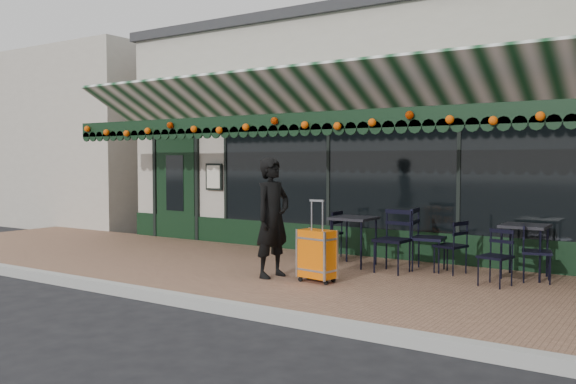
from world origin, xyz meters
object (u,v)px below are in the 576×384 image
Objects in this scene: chair_a_front at (495,257)px; chair_a_right at (537,253)px; chair_a_left at (450,247)px; chair_b_front at (392,241)px; cafe_table_a at (525,230)px; woman at (273,218)px; chair_b_left at (328,234)px; cafe_table_b at (354,222)px; suitcase at (317,255)px; chair_b_right at (429,239)px.

chair_a_right is at bearing 69.63° from chair_a_front.
chair_a_left is 0.86m from chair_b_front.
chair_a_right is at bearing -46.21° from cafe_table_a.
chair_a_right is 0.73m from chair_a_front.
chair_a_right is (1.21, 0.03, 0.00)m from chair_a_left.
woman reaches higher than chair_a_right.
woman is 2.01m from chair_b_left.
suitcase is at bearing -83.00° from cafe_table_b.
chair_b_right is at bearing -171.38° from cafe_table_a.
suitcase is 1.38m from chair_b_front.
chair_b_right is (-1.57, 0.01, 0.08)m from chair_a_right.
chair_a_right is at bearing 84.51° from chair_b_left.
chair_b_left reaches higher than chair_a_right.
chair_b_left is (-3.05, 0.83, 0.03)m from chair_a_front.
suitcase is 1.51m from cafe_table_b.
suitcase is 1.47× the size of cafe_table_a.
cafe_table_b is at bearing 56.21° from chair_b_left.
cafe_table_a is (3.06, 1.94, -0.17)m from woman.
chair_a_front is at bearing 133.17° from chair_a_right.
suitcase is at bearing -139.00° from chair_a_front.
chair_b_front is (-0.76, -0.41, 0.08)m from chair_a_left.
chair_a_front is at bearing 73.06° from chair_b_left.
chair_b_left is (-0.73, 0.46, -0.29)m from cafe_table_b.
suitcase is at bearing -140.72° from cafe_table_a.
cafe_table_b is (-2.52, -0.45, 0.01)m from cafe_table_a.
woman reaches higher than chair_b_front.
suitcase is 1.37× the size of chair_b_left.
chair_a_left is at bearing 7.33° from cafe_table_b.
cafe_table_a is 1.39m from chair_b_right.
chair_a_right is 3.47m from chair_b_left.
cafe_table_a is at bearing 120.66° from chair_a_left.
chair_a_front is (2.86, 1.12, -0.48)m from woman.
chair_b_left reaches higher than cafe_table_a.
cafe_table_a is 0.80× the size of chair_b_front.
woman is at bearing -147.61° from cafe_table_a.
chair_a_front is 1.32m from chair_b_right.
suitcase is at bearing 142.52° from chair_b_right.
chair_a_right is at bearing -98.13° from chair_b_right.
cafe_table_a is 0.98× the size of cafe_table_b.
chair_b_front is (-1.56, 0.16, 0.09)m from chair_a_front.
chair_a_front is at bearing -2.87° from chair_b_front.
chair_b_front is at bearing 64.03° from chair_b_left.
woman is 2.08× the size of chair_b_left.
chair_b_front is (-1.76, -0.66, -0.21)m from cafe_table_a.
chair_a_left is at bearing -105.46° from chair_b_right.
cafe_table_a is 0.93× the size of chair_b_left.
cafe_table_b is 2.37m from chair_a_front.
chair_b_front reaches higher than chair_b_left.
suitcase reaches higher than cafe_table_b.
chair_a_left is 1.21m from chair_a_right.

